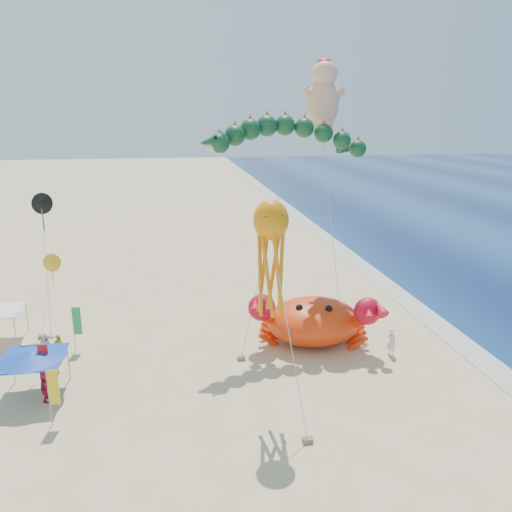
{
  "coord_description": "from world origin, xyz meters",
  "views": [
    {
      "loc": [
        -6.98,
        -27.65,
        15.0
      ],
      "look_at": [
        -2.0,
        2.0,
        6.5
      ],
      "focal_mm": 35.0,
      "sensor_mm": 36.0,
      "label": 1
    }
  ],
  "objects": [
    {
      "name": "ground",
      "position": [
        0.0,
        0.0,
        0.0
      ],
      "size": [
        320.0,
        320.0,
        0.0
      ],
      "primitive_type": "plane",
      "color": "#D1B784",
      "rests_on": "ground"
    },
    {
      "name": "foam_strip",
      "position": [
        12.0,
        0.0,
        0.01
      ],
      "size": [
        320.0,
        320.0,
        0.0
      ],
      "primitive_type": "plane",
      "color": "silver",
      "rests_on": "ground"
    },
    {
      "name": "crab_inflatable",
      "position": [
        2.06,
        2.56,
        1.67
      ],
      "size": [
        8.64,
        6.74,
        3.79
      ],
      "color": "#F0370C",
      "rests_on": "ground"
    },
    {
      "name": "dragon_kite",
      "position": [
        0.67,
        5.63,
        13.29
      ],
      "size": [
        12.1,
        7.45,
        14.62
      ],
      "color": "#103B21",
      "rests_on": "ground"
    },
    {
      "name": "cherub_kite",
      "position": [
        3.92,
        8.3,
        16.41
      ],
      "size": [
        2.35,
        6.25,
        18.87
      ],
      "color": "#EFBA92",
      "rests_on": "ground"
    },
    {
      "name": "octopus_kite",
      "position": [
        -2.39,
        -4.69,
        8.71
      ],
      "size": [
        2.33,
        4.2,
        11.16
      ],
      "color": "orange",
      "rests_on": "ground"
    },
    {
      "name": "canopy_blue",
      "position": [
        -14.98,
        -1.36,
        2.44
      ],
      "size": [
        3.65,
        3.65,
        2.71
      ],
      "color": "gray",
      "rests_on": "ground"
    },
    {
      "name": "feather_flags",
      "position": [
        -14.78,
        -0.48,
        2.01
      ],
      "size": [
        5.28,
        8.46,
        3.2
      ],
      "color": "gray",
      "rests_on": "ground"
    },
    {
      "name": "beachgoers",
      "position": [
        -13.89,
        1.96,
        0.89
      ],
      "size": [
        28.05,
        10.82,
        1.86
      ],
      "color": "silver",
      "rests_on": "ground"
    },
    {
      "name": "small_kites",
      "position": [
        -16.61,
        3.65,
        6.24
      ],
      "size": [
        4.85,
        13.15,
        10.54
      ],
      "color": "#F2A91A",
      "rests_on": "ground"
    }
  ]
}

